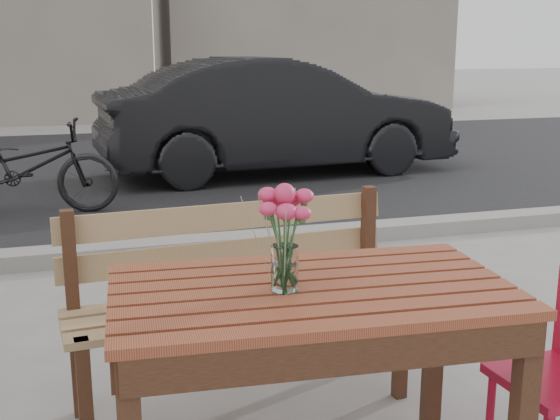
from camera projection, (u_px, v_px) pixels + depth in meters
The scene contains 6 objects.
street at pixel (148, 196), 7.29m from camera, with size 30.00×8.12×0.12m.
main_table at pixel (312, 324), 2.31m from camera, with size 1.35×0.85×0.80m.
main_bench at pixel (236, 278), 3.07m from camera, with size 1.53×0.54×0.93m.
main_vase at pixel (285, 225), 2.19m from camera, with size 0.19×0.19×0.35m.
parked_car at pixel (277, 116), 8.62m from camera, with size 1.50×4.32×1.42m, color black.
bicycle at pixel (26, 168), 6.56m from camera, with size 0.59×1.69×0.89m, color black.
Camera 1 is at (-0.75, -2.15, 1.56)m, focal length 45.00 mm.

